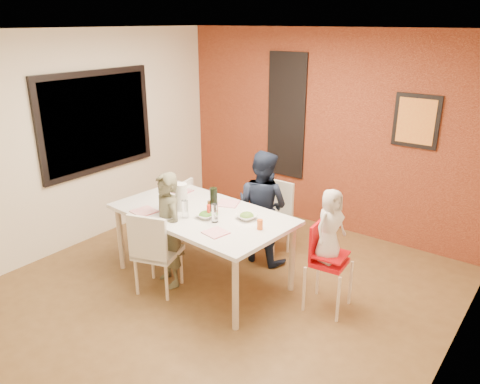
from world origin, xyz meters
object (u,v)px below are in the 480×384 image
Objects in this scene: dining_table at (202,218)px; high_chair at (326,258)px; chair_far at (273,214)px; child_near at (168,230)px; child_far at (262,207)px; paper_towel_roll at (181,197)px; chair_left at (178,210)px; chair_near at (154,249)px; wine_bottle at (214,201)px; toddler at (330,226)px.

high_chair is (1.35, 0.32, -0.19)m from dining_table.
child_near is at bearing -110.69° from chair_far.
child_far is 1.03m from paper_towel_roll.
chair_far is at bearing 51.34° from high_chair.
chair_left is 2.15m from high_chair.
paper_towel_roll is (0.58, -0.51, 0.47)m from chair_left.
child_near is (-0.03, 0.24, 0.12)m from chair_near.
paper_towel_roll is at bearing 98.69° from high_chair.
dining_table is 0.32m from paper_towel_roll.
paper_towel_roll is at bearing 36.28° from chair_left.
dining_table is 6.82× the size of wine_bottle.
child_far reaches higher than child_near.
toddler is at bearing 157.25° from child_far.
chair_near reaches higher than high_chair.
chair_far is 1.29m from paper_towel_roll.
wine_bottle is at bearing 14.90° from dining_table.
chair_near is 1.06× the size of chair_left.
child_far is (0.50, 1.08, 0.04)m from child_near.
chair_left is (-0.59, 0.97, -0.03)m from chair_near.
child_far reaches higher than chair_near.
child_far reaches higher than chair_left.
child_near is 4.32× the size of wine_bottle.
child_far reaches higher than toddler.
chair_near is (-0.21, -0.53, -0.22)m from dining_table.
chair_near is 1.78m from high_chair.
child_far reaches higher than dining_table.
chair_left reaches higher than dining_table.
child_near is 0.39m from paper_towel_roll.
wine_bottle is (0.38, 0.33, 0.32)m from child_near.
chair_near reaches higher than chair_left.
child_near is at bearing -138.96° from wine_bottle.
chair_left is 0.64× the size of child_far.
chair_left is 1.20× the size of toddler.
chair_near is 0.68× the size of child_far.
high_chair is 1.23× the size of toddler.
dining_table is 0.27m from wine_bottle.
toddler is (1.37, 0.32, 0.17)m from dining_table.
high_chair is 1.31m from wine_bottle.
chair_left is 2.21m from toddler.
child_near is 1.74× the size of toddler.
child_near is at bearing 126.16° from toddler.
chair_left is at bearing 102.17° from toddler.
high_chair is (2.15, -0.12, 0.05)m from chair_left.
dining_table is 1.48× the size of child_far.
dining_table is 2.17× the size of chair_near.
toddler reaches higher than chair_far.
wine_bottle is 1.00× the size of paper_towel_roll.
chair_far is at bearing 83.01° from wine_bottle.
chair_left is at bearing 147.93° from child_near.
paper_towel_roll is at bearing -106.33° from chair_near.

